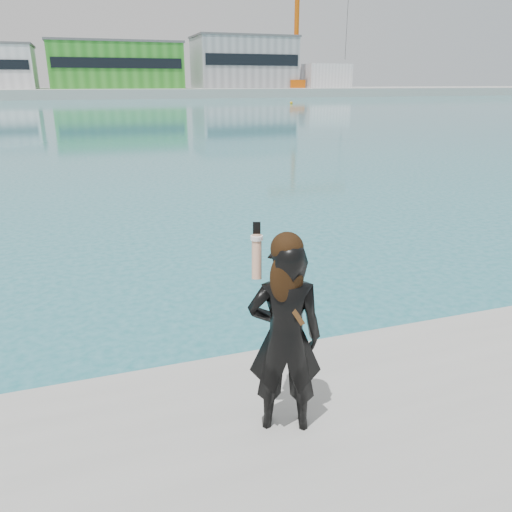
{
  "coord_description": "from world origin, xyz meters",
  "views": [
    {
      "loc": [
        -1.33,
        -3.4,
        3.48
      ],
      "look_at": [
        -0.01,
        0.49,
        2.04
      ],
      "focal_mm": 35.0,
      "sensor_mm": 36.0,
      "label": 1
    }
  ],
  "objects": [
    {
      "name": "ground",
      "position": [
        0.0,
        0.0,
        0.0
      ],
      "size": [
        500.0,
        500.0,
        0.0
      ],
      "primitive_type": "plane",
      "color": "#196E75",
      "rests_on": "ground"
    },
    {
      "name": "far_quay",
      "position": [
        0.0,
        130.0,
        1.0
      ],
      "size": [
        320.0,
        40.0,
        2.0
      ],
      "primitive_type": "cube",
      "color": "#9E9E99",
      "rests_on": "ground"
    },
    {
      "name": "warehouse_green",
      "position": [
        8.0,
        127.98,
        7.26
      ],
      "size": [
        30.6,
        16.36,
        10.5
      ],
      "color": "#2A8421",
      "rests_on": "far_quay"
    },
    {
      "name": "warehouse_grey_right",
      "position": [
        40.0,
        127.98,
        8.26
      ],
      "size": [
        25.5,
        15.35,
        12.5
      ],
      "color": "gray",
      "rests_on": "far_quay"
    },
    {
      "name": "ancillary_shed",
      "position": [
        62.0,
        126.0,
        5.0
      ],
      "size": [
        12.0,
        10.0,
        6.0
      ],
      "primitive_type": "cube",
      "color": "silver",
      "rests_on": "far_quay"
    },
    {
      "name": "dock_crane",
      "position": [
        53.2,
        122.0,
        15.07
      ],
      "size": [
        23.0,
        4.0,
        24.0
      ],
      "color": "orange",
      "rests_on": "far_quay"
    },
    {
      "name": "flagpole_right",
      "position": [
        22.09,
        121.0,
        6.54
      ],
      "size": [
        1.28,
        0.16,
        8.0
      ],
      "color": "silver",
      "rests_on": "far_quay"
    },
    {
      "name": "buoy_near",
      "position": [
        32.44,
        77.49,
        0.0
      ],
      "size": [
        0.5,
        0.5,
        0.5
      ],
      "primitive_type": "sphere",
      "color": "#EAA70C",
      "rests_on": "ground"
    },
    {
      "name": "woman",
      "position": [
        -0.01,
        -0.22,
        1.65
      ],
      "size": [
        0.67,
        0.55,
        1.68
      ],
      "rotation": [
        0.0,
        0.0,
        2.82
      ],
      "color": "black",
      "rests_on": "near_quay"
    }
  ]
}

